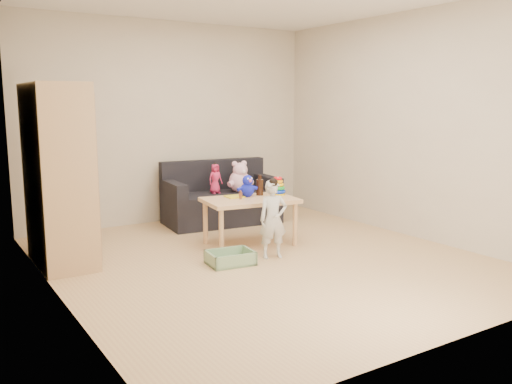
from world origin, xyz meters
TOP-DOWN VIEW (x-y plane):
  - room at (0.00, 0.00)m, footprint 4.50×4.50m
  - wardrobe at (-1.75, 0.96)m, footprint 0.48×0.97m
  - sofa at (0.44, 1.71)m, footprint 1.51×0.86m
  - play_table at (0.18, 0.58)m, footprint 1.07×0.76m
  - storage_bin at (-0.37, 0.05)m, footprint 0.47×0.38m
  - toddler at (0.11, 0.02)m, footprint 0.33×0.27m
  - pink_bear at (0.67, 1.63)m, footprint 0.34×0.31m
  - doll at (0.34, 1.68)m, footprint 0.20×0.14m
  - ring_stacker at (0.57, 0.61)m, footprint 0.18×0.18m
  - brown_bottle at (0.39, 0.70)m, footprint 0.08×0.08m
  - blue_plush at (0.21, 0.69)m, footprint 0.21×0.17m
  - wooden_figure at (0.06, 0.59)m, footprint 0.04×0.04m
  - yellow_book at (0.08, 0.74)m, footprint 0.20×0.20m

SIDE VIEW (x-z plane):
  - storage_bin at x=-0.37m, z-range 0.00..0.13m
  - sofa at x=0.44m, z-range 0.00..0.41m
  - play_table at x=0.18m, z-range 0.00..0.52m
  - toddler at x=0.11m, z-range 0.00..0.78m
  - yellow_book at x=0.08m, z-range 0.52..0.54m
  - wooden_figure at x=0.06m, z-range 0.52..0.62m
  - pink_bear at x=0.67m, z-range 0.41..0.75m
  - doll at x=0.34m, z-range 0.41..0.78m
  - ring_stacker at x=0.57m, z-range 0.50..0.71m
  - brown_bottle at x=0.39m, z-range 0.50..0.74m
  - blue_plush at x=0.21m, z-range 0.52..0.77m
  - wardrobe at x=-1.75m, z-range 0.00..1.74m
  - room at x=0.00m, z-range -0.95..3.55m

